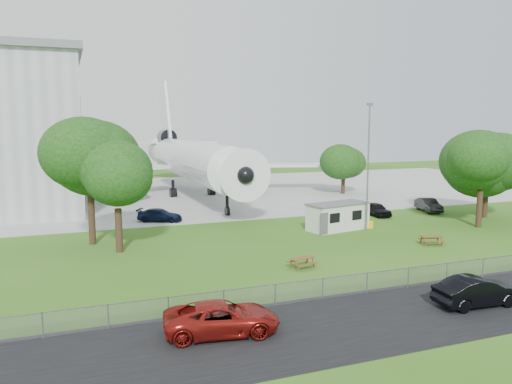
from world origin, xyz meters
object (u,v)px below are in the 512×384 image
object	(u,v)px
site_cabin	(338,216)
car_centre_sedan	(478,292)
picnic_west	(302,268)
picnic_east	(431,245)
airliner	(191,159)

from	to	relation	value
site_cabin	car_centre_sedan	bearing A→B (deg)	-98.44
picnic_west	picnic_east	world-z (taller)	same
airliner	car_centre_sedan	distance (m)	49.74
picnic_east	car_centre_sedan	distance (m)	14.62
picnic_west	picnic_east	distance (m)	13.51
picnic_west	airliner	bearing A→B (deg)	75.06
site_cabin	picnic_east	size ratio (longest dim) A/B	3.87
site_cabin	car_centre_sedan	size ratio (longest dim) A/B	1.39
picnic_west	car_centre_sedan	size ratio (longest dim) A/B	0.36
site_cabin	picnic_west	size ratio (longest dim) A/B	3.87
airliner	car_centre_sedan	size ratio (longest dim) A/B	9.50
site_cabin	picnic_west	distance (m)	13.96
picnic_east	picnic_west	bearing A→B (deg)	-156.32
site_cabin	picnic_east	world-z (taller)	site_cabin
picnic_east	car_centre_sedan	size ratio (longest dim) A/B	0.36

